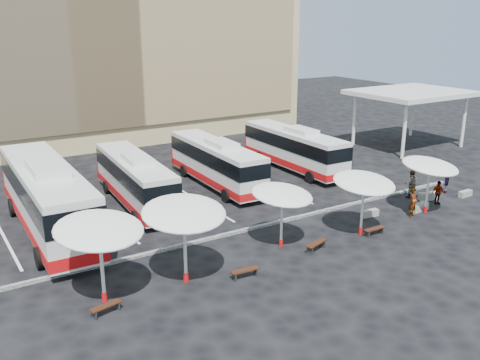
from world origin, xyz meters
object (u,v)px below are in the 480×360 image
sunshade_2 (282,195)px  wood_bench_3 (374,230)px  bus_0 (47,196)px  conc_bench_2 (428,196)px  bus_1 (135,178)px  passenger_2 (438,193)px  wood_bench_1 (245,271)px  passenger_3 (445,181)px  sunshade_3 (364,183)px  passenger_0 (413,202)px  bus_3 (294,148)px  sunshade_1 (184,213)px  conc_bench_1 (420,207)px  bus_2 (216,162)px  passenger_1 (411,184)px  sunshade_4 (430,166)px  conc_bench_3 (465,194)px  conc_bench_0 (370,213)px  wood_bench_0 (106,307)px  wood_bench_2 (316,244)px  sunshade_0 (99,230)px

sunshade_2 → wood_bench_3: sunshade_2 is taller
bus_0 → conc_bench_2: bus_0 is taller
bus_1 → passenger_2: (16.60, -10.44, -0.97)m
wood_bench_1 → passenger_3: size_ratio=0.84×
sunshade_3 → passenger_0: bearing=4.6°
bus_1 → passenger_2: bus_1 is taller
bus_3 → sunshade_1: sunshade_1 is taller
bus_3 → conc_bench_1: bus_3 is taller
bus_2 → passenger_1: (9.74, -9.35, -0.82)m
passenger_3 → sunshade_1: bearing=-25.5°
sunshade_1 → sunshade_4: bearing=0.6°
conc_bench_1 → passenger_0: size_ratio=0.71×
conc_bench_1 → wood_bench_3: bearing=-166.4°
passenger_2 → passenger_3: passenger_3 is taller
conc_bench_2 → passenger_2: bearing=-102.7°
bus_3 → conc_bench_3: (5.73, -11.61, -1.58)m
conc_bench_0 → conc_bench_3: bearing=-5.2°
sunshade_1 → wood_bench_0: (-4.05, -0.77, -3.04)m
wood_bench_3 → passenger_2: size_ratio=0.87×
sunshade_3 → wood_bench_3: sunshade_3 is taller
sunshade_1 → conc_bench_0: 13.75m
bus_3 → sunshade_3: 13.62m
wood_bench_2 → wood_bench_3: bearing=-1.8°
sunshade_3 → wood_bench_0: sunshade_3 is taller
bus_0 → sunshade_4: (20.52, -9.23, 0.82)m
bus_0 → passenger_0: bearing=-23.9°
bus_3 → sunshade_3: bearing=-110.3°
passenger_1 → bus_0: bearing=16.3°
bus_1 → bus_3: size_ratio=0.99×
sunshade_2 → conc_bench_1: bearing=-1.7°
wood_bench_3 → passenger_3: (9.64, 2.79, 0.53)m
passenger_1 → conc_bench_2: bearing=155.9°
sunshade_0 → sunshade_1: sunshade_1 is taller
sunshade_3 → conc_bench_0: sunshade_3 is taller
sunshade_4 → passenger_2: bearing=19.2°
sunshade_0 → wood_bench_1: bearing=-12.7°
sunshade_3 → conc_bench_1: (5.86, 0.80, -2.77)m
bus_2 → conc_bench_1: bus_2 is taller
sunshade_1 → wood_bench_1: sunshade_1 is taller
passenger_0 → wood_bench_0: bearing=157.4°
wood_bench_0 → conc_bench_3: 25.60m
wood_bench_1 → wood_bench_2: bearing=7.0°
conc_bench_2 → passenger_1: (-0.62, 0.96, 0.70)m
bus_2 → passenger_3: bus_2 is taller
sunshade_3 → conc_bench_3: 11.12m
bus_0 → passenger_2: (22.49, -8.54, -1.39)m
bus_0 → sunshade_2: size_ratio=3.14×
sunshade_1 → wood_bench_1: size_ratio=2.93×
conc_bench_1 → conc_bench_2: bearing=27.2°
bus_1 → sunshade_2: bearing=-64.4°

